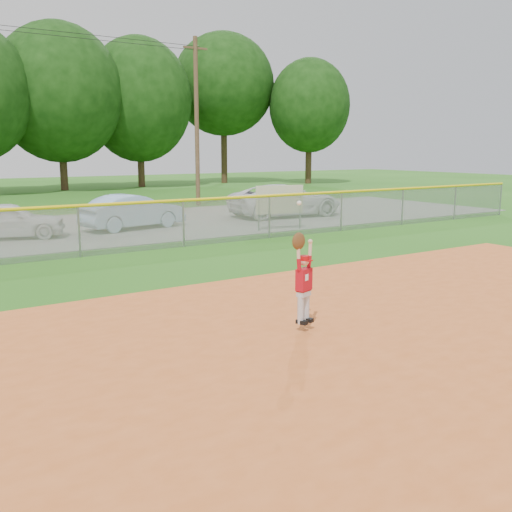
{
  "coord_description": "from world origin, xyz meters",
  "views": [
    {
      "loc": [
        -4.55,
        -6.51,
        3.11
      ],
      "look_at": [
        1.24,
        2.46,
        1.1
      ],
      "focal_mm": 40.0,
      "sensor_mm": 36.0,
      "label": 1
    }
  ],
  "objects": [
    {
      "name": "ground",
      "position": [
        0.0,
        0.0,
        0.0
      ],
      "size": [
        120.0,
        120.0,
        0.0
      ],
      "primitive_type": "plane",
      "color": "#266016",
      "rests_on": "ground"
    },
    {
      "name": "clay_infield",
      "position": [
        0.0,
        -3.0,
        0.02
      ],
      "size": [
        24.0,
        16.0,
        0.04
      ],
      "primitive_type": "cube",
      "color": "#C95B24",
      "rests_on": "ground"
    },
    {
      "name": "parking_strip",
      "position": [
        0.0,
        16.0,
        0.01
      ],
      "size": [
        44.0,
        10.0,
        0.03
      ],
      "primitive_type": "cube",
      "color": "gray",
      "rests_on": "ground"
    },
    {
      "name": "car_white_a",
      "position": [
        -1.15,
        14.72,
        0.68
      ],
      "size": [
        4.07,
        2.49,
        1.29
      ],
      "primitive_type": "imported",
      "rotation": [
        0.0,
        0.0,
        1.3
      ],
      "color": "white",
      "rests_on": "parking_strip"
    },
    {
      "name": "car_blue",
      "position": [
        3.46,
        14.79,
        0.7
      ],
      "size": [
        4.28,
        2.18,
        1.34
      ],
      "primitive_type": "imported",
      "rotation": [
        0.0,
        0.0,
        1.77
      ],
      "color": "#93B9DC",
      "rests_on": "parking_strip"
    },
    {
      "name": "car_white_b",
      "position": [
        10.96,
        14.98,
        0.77
      ],
      "size": [
        5.51,
        2.9,
        1.48
      ],
      "primitive_type": "imported",
      "rotation": [
        0.0,
        0.0,
        1.49
      ],
      "color": "white",
      "rests_on": "parking_strip"
    },
    {
      "name": "sponsor_sign",
      "position": [
        8.11,
        11.43,
        1.15
      ],
      "size": [
        1.93,
        0.45,
        1.74
      ],
      "color": "gray",
      "rests_on": "ground"
    },
    {
      "name": "outfield_fence",
      "position": [
        0.0,
        10.0,
        0.88
      ],
      "size": [
        40.06,
        0.1,
        1.55
      ],
      "color": "gray",
      "rests_on": "ground"
    },
    {
      "name": "power_lines",
      "position": [
        1.0,
        22.0,
        4.68
      ],
      "size": [
        19.4,
        0.24,
        9.0
      ],
      "color": "#4C3823",
      "rests_on": "ground"
    },
    {
      "name": "ballplayer",
      "position": [
        1.21,
        0.95,
        0.96
      ],
      "size": [
        0.52,
        0.29,
        2.11
      ],
      "color": "silver",
      "rests_on": "ground"
    }
  ]
}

